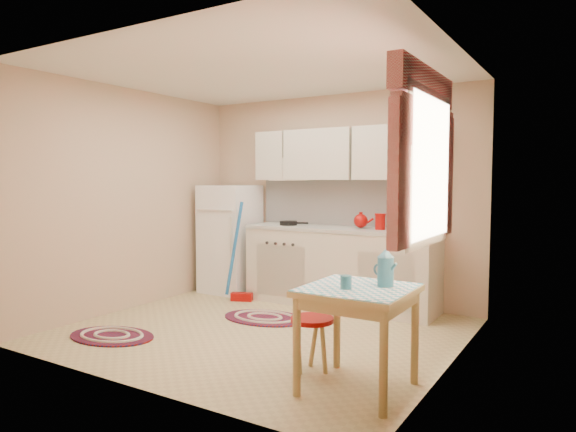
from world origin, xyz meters
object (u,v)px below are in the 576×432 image
(base_cabinets, at_px, (340,269))
(table, at_px, (358,339))
(fridge, at_px, (230,239))
(stool, at_px, (312,344))

(base_cabinets, xyz_separation_m, table, (1.15, -2.11, -0.08))
(fridge, xyz_separation_m, base_cabinets, (1.56, 0.05, -0.26))
(stool, bearing_deg, fridge, 139.92)
(fridge, distance_m, table, 3.42)
(fridge, bearing_deg, base_cabinets, 1.83)
(base_cabinets, bearing_deg, fridge, -178.17)
(base_cabinets, relative_size, stool, 5.36)
(table, distance_m, stool, 0.48)
(fridge, relative_size, base_cabinets, 0.62)
(base_cabinets, xyz_separation_m, stool, (0.72, -1.97, -0.23))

